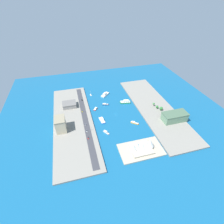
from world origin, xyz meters
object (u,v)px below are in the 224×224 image
(catamaran_blue, at_px, (102,120))
(van_white, at_px, (87,131))
(yacht_sleek_gray, at_px, (106,132))
(carpark_squat_concrete, at_px, (69,105))
(suv_black, at_px, (82,100))
(sedan_silver, at_px, (85,124))
(patrol_launch_navy, at_px, (105,104))
(pickup_red, at_px, (88,138))
(traffic_light_waterfront, at_px, (91,128))
(opera_landmark, at_px, (142,146))
(office_block_beige, at_px, (61,124))
(tugboat_red, at_px, (96,109))
(sailboat_small_white, at_px, (91,95))
(taxi_yellow_cab, at_px, (82,111))
(terminal_long_green, at_px, (174,117))
(ferry_green_doubledeck, at_px, (125,102))
(ferry_white_commuter, at_px, (105,94))

(catamaran_blue, height_order, van_white, van_white)
(yacht_sleek_gray, distance_m, carpark_squat_concrete, 107.38)
(suv_black, distance_m, sedan_silver, 82.26)
(patrol_launch_navy, bearing_deg, suv_black, -30.61)
(carpark_squat_concrete, relative_size, sedan_silver, 6.35)
(sedan_silver, bearing_deg, pickup_red, 89.73)
(traffic_light_waterfront, xyz_separation_m, opera_landmark, (-67.47, 60.93, 2.58))
(catamaran_blue, height_order, yacht_sleek_gray, catamaran_blue)
(office_block_beige, relative_size, sedan_silver, 5.83)
(tugboat_red, relative_size, yacht_sleek_gray, 0.81)
(sailboat_small_white, distance_m, traffic_light_waterfront, 120.16)
(tugboat_red, bearing_deg, sedan_silver, 59.12)
(yacht_sleek_gray, height_order, sedan_silver, sedan_silver)
(sedan_silver, bearing_deg, taxi_yellow_cab, -88.80)
(tugboat_red, distance_m, yacht_sleek_gray, 71.99)
(tugboat_red, relative_size, sedan_silver, 2.38)
(catamaran_blue, relative_size, terminal_long_green, 0.46)
(carpark_squat_concrete, bearing_deg, ferry_green_doubledeck, 173.42)
(tugboat_red, distance_m, opera_landmark, 131.75)
(yacht_sleek_gray, bearing_deg, patrol_launch_navy, -102.57)
(tugboat_red, height_order, sedan_silver, sedan_silver)
(carpark_squat_concrete, height_order, van_white, carpark_squat_concrete)
(patrol_launch_navy, height_order, sailboat_small_white, sailboat_small_white)
(yacht_sleek_gray, bearing_deg, suv_black, -75.87)
(terminal_long_green, xyz_separation_m, suv_black, (155.88, -111.99, -6.99))
(ferry_white_commuter, bearing_deg, ferry_green_doubledeck, 130.19)
(ferry_green_doubledeck, xyz_separation_m, ferry_white_commuter, (34.99, -41.42, -0.19))
(suv_black, xyz_separation_m, traffic_light_waterfront, (-3.87, 98.49, 3.43))
(terminal_long_green, bearing_deg, catamaran_blue, -15.90)
(tugboat_red, xyz_separation_m, opera_landmark, (-48.49, 122.23, 8.16))
(tugboat_red, bearing_deg, yacht_sleek_gray, 93.66)
(suv_black, height_order, traffic_light_waterfront, traffic_light_waterfront)
(ferry_green_doubledeck, height_order, sedan_silver, ferry_green_doubledeck)
(patrol_launch_navy, xyz_separation_m, office_block_beige, (90.84, 56.90, 13.62))
(ferry_green_doubledeck, xyz_separation_m, taxi_yellow_cab, (94.37, 11.19, 1.10))
(pickup_red, bearing_deg, traffic_light_waterfront, -114.77)
(yacht_sleek_gray, relative_size, office_block_beige, 0.51)
(terminal_long_green, distance_m, sedan_silver, 162.82)
(tugboat_red, xyz_separation_m, sedan_silver, (26.89, 44.98, 2.18))
(tugboat_red, xyz_separation_m, traffic_light_waterfront, (18.99, 61.30, 5.58))
(ferry_white_commuter, relative_size, traffic_light_waterfront, 3.45)
(sailboat_small_white, bearing_deg, pickup_red, 78.89)
(carpark_squat_concrete, relative_size, taxi_yellow_cab, 6.02)
(tugboat_red, distance_m, taxi_yellow_cab, 28.16)
(carpark_squat_concrete, bearing_deg, sedan_silver, 109.61)
(sailboat_small_white, height_order, office_block_beige, office_block_beige)
(pickup_red, bearing_deg, terminal_long_green, -178.58)
(catamaran_blue, height_order, opera_landmark, opera_landmark)
(ferry_white_commuter, relative_size, pickup_red, 4.54)
(tugboat_red, xyz_separation_m, pickup_red, (27.05, 78.78, 2.15))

